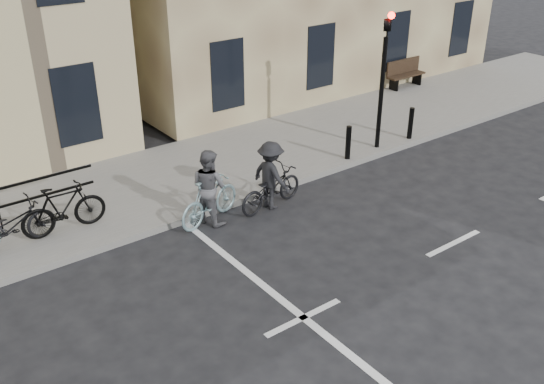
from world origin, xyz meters
TOP-DOWN VIEW (x-y plane):
  - ground at (0.00, 0.00)m, footprint 120.00×120.00m
  - traffic_light at (6.20, 4.34)m, footprint 0.18×0.30m
  - bollard_east at (5.00, 4.25)m, footprint 0.14×0.14m
  - bollard_west at (7.40, 4.25)m, footprint 0.14×0.14m
  - bench at (11.00, 7.73)m, footprint 1.60×0.41m
  - cyclist_grey at (0.50, 3.80)m, footprint 1.80×0.96m
  - cyclist_dark at (1.95, 3.53)m, footprint 1.86×1.10m

SIDE VIEW (x-z plane):
  - ground at x=0.00m, z-range 0.00..0.00m
  - bollard_east at x=5.00m, z-range 0.15..1.05m
  - bollard_west at x=7.40m, z-range 0.15..1.05m
  - cyclist_dark at x=1.95m, z-range -0.17..1.42m
  - bench at x=11.00m, z-range 0.19..1.16m
  - cyclist_grey at x=0.50m, z-range -0.16..1.52m
  - traffic_light at x=6.20m, z-range 0.50..4.40m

